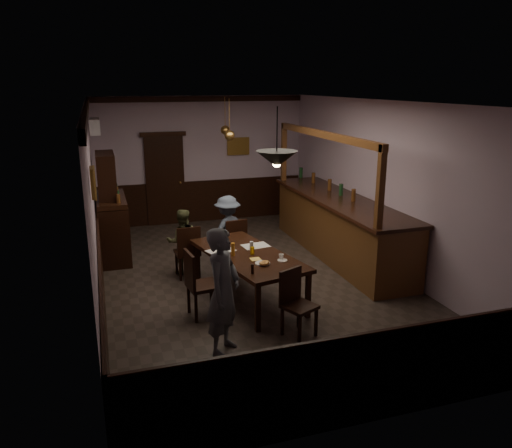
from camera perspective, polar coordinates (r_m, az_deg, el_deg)
name	(u,v)px	position (r m, az deg, el deg)	size (l,w,h in m)	color
room	(251,195)	(8.28, -0.58, 3.37)	(5.01, 8.01, 3.01)	#2D2621
dining_table	(248,257)	(7.73, -0.96, -3.82)	(1.46, 2.37, 0.75)	black
chair_far_left	(188,250)	(8.68, -7.78, -2.92)	(0.42, 0.42, 0.94)	black
chair_far_right	(234,241)	(9.05, -2.48, -2.01)	(0.46, 0.46, 0.94)	black
chair_near	(296,300)	(6.76, 4.54, -8.60)	(0.52, 0.52, 0.91)	black
chair_side	(198,281)	(7.24, -6.68, -6.53)	(0.48, 0.48, 1.00)	black
person_standing	(223,292)	(6.20, -3.76, -7.72)	(0.59, 0.39, 1.63)	#4F535B
person_seated_left	(182,241)	(8.91, -8.41, -1.98)	(0.57, 0.44, 1.17)	#4B4F2F
person_seated_right	(228,230)	(9.25, -3.26, -0.73)	(0.84, 0.48, 1.31)	slate
newspaper_left	(221,251)	(7.84, -4.06, -3.05)	(0.42, 0.30, 0.01)	silver
newspaper_right	(256,246)	(8.05, -0.04, -2.51)	(0.42, 0.30, 0.01)	silver
napkin	(256,259)	(7.46, -0.05, -4.02)	(0.15, 0.15, 0.00)	#EEC557
saucer	(282,260)	(7.41, 3.03, -4.16)	(0.15, 0.15, 0.01)	white
coffee_cup	(281,257)	(7.44, 2.90, -3.73)	(0.08, 0.08, 0.07)	white
pastry_plate	(262,263)	(7.28, 0.74, -4.50)	(0.22, 0.22, 0.01)	white
pastry_ring_a	(264,263)	(7.20, 0.88, -4.51)	(0.13, 0.13, 0.04)	#C68C47
pastry_ring_b	(265,263)	(7.23, 1.05, -4.42)	(0.13, 0.13, 0.04)	#C68C47
soda_can	(252,251)	(7.65, -0.43, -3.07)	(0.07, 0.07, 0.12)	yellow
beer_glass	(233,249)	(7.59, -2.65, -2.91)	(0.06, 0.06, 0.20)	#BF721E
water_glass	(251,246)	(7.81, -0.52, -2.54)	(0.06, 0.06, 0.15)	silver
pepper_mill	(252,269)	(6.89, -0.42, -5.15)	(0.04, 0.04, 0.14)	black
sideboard	(112,216)	(9.95, -16.17, 0.84)	(0.55, 1.54, 2.03)	black
bar_counter	(339,225)	(9.82, 9.49, -0.16)	(1.01, 4.35, 2.44)	#4D3014
door_back	(165,181)	(11.98, -10.34, 4.85)	(0.90, 0.06, 2.10)	black
ac_unit	(95,126)	(10.66, -17.97, 10.60)	(0.20, 0.85, 0.30)	white
picture_left_small	(92,183)	(6.23, -18.19, 4.51)	(0.04, 0.28, 0.36)	olive
picture_left_large	(94,183)	(8.68, -17.99, 4.53)	(0.04, 0.62, 0.48)	olive
picture_back	(238,146)	(12.23, -2.05, 8.88)	(0.55, 0.04, 0.42)	olive
pendant_iron	(277,159)	(6.67, 2.39, 7.41)	(0.56, 0.56, 0.80)	black
pendant_brass_mid	(230,136)	(9.82, -3.04, 10.05)	(0.20, 0.20, 0.81)	#BF8C3F
pendant_brass_far	(225,130)	(10.95, -3.53, 10.65)	(0.20, 0.20, 0.81)	#BF8C3F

